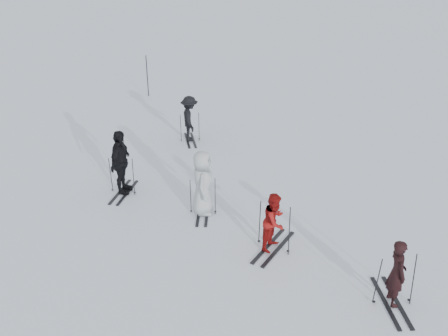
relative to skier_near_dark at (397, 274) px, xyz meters
name	(u,v)px	position (x,y,z in m)	size (l,w,h in m)	color
ground	(225,215)	(-3.51, 3.75, -0.79)	(120.00, 120.00, 0.00)	silver
skier_near_dark	(397,274)	(0.00, 0.00, 0.00)	(0.58, 0.38, 1.59)	black
skier_red	(274,222)	(-2.34, 2.13, -0.02)	(0.75, 0.58, 1.54)	maroon
skier_grey	(203,184)	(-4.14, 3.90, 0.15)	(0.92, 0.60, 1.89)	#ABB1B5
skier_uphill_left	(121,163)	(-6.59, 5.17, 0.21)	(1.18, 0.49, 2.01)	black
skier_uphill_far	(190,119)	(-4.64, 9.15, 0.07)	(1.11, 0.64, 1.72)	black
skis_near_dark	(396,279)	(0.00, 0.00, -0.15)	(0.93, 1.76, 1.28)	black
skis_red	(274,226)	(-2.34, 2.13, -0.12)	(0.98, 1.84, 1.34)	black
skis_grey	(203,195)	(-4.14, 3.90, -0.23)	(0.82, 1.56, 1.14)	black
skis_uphill_left	(122,175)	(-6.59, 5.17, -0.19)	(0.87, 1.65, 1.20)	black
skis_uphill_far	(190,127)	(-4.64, 9.15, -0.23)	(0.81, 1.54, 1.12)	black
piste_marker	(147,76)	(-6.77, 14.62, 0.18)	(0.04, 0.04, 1.94)	black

